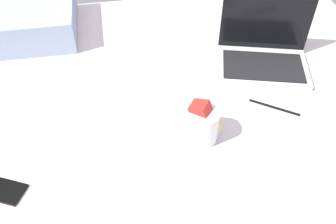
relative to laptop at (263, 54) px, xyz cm
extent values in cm
cube|color=silver|center=(-40.04, -12.01, -13.41)|extent=(180.00, 140.00, 18.00)
cube|color=#B7BABC|center=(-0.81, -2.93, -3.41)|extent=(37.93, 30.96, 2.00)
cube|color=black|center=(-1.21, -4.38, -2.21)|extent=(32.48, 24.11, 0.40)
cube|color=black|center=(2.12, 7.67, 8.09)|extent=(32.07, 9.75, 21.00)
cylinder|color=silver|center=(-30.81, -33.00, 1.09)|extent=(9.00, 9.00, 11.00)
cube|color=orange|center=(-30.71, -33.89, -0.90)|extent=(6.14, 5.34, 4.47)
cube|color=yellow|center=(-29.34, -32.93, 1.71)|extent=(6.95, 7.63, 5.26)
cube|color=orange|center=(-31.72, -32.59, 4.32)|extent=(6.85, 6.80, 5.16)
cube|color=red|center=(-31.89, -31.93, 6.94)|extent=(7.91, 7.31, 6.18)
cube|color=#8C9EB7|center=(-95.04, 35.99, 2.09)|extent=(52.00, 36.00, 13.00)
cube|color=black|center=(-4.20, -24.17, -4.11)|extent=(14.26, 10.26, 0.60)
camera|label=1|loc=(-53.77, -104.36, 80.48)|focal=39.10mm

